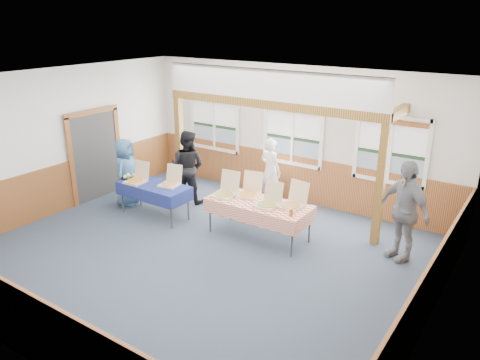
% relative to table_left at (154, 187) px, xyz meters
% --- Properties ---
extents(floor, '(8.00, 8.00, 0.00)m').
position_rel_table_left_xyz_m(floor, '(1.97, -0.81, -0.69)').
color(floor, '#2A3744').
rests_on(floor, ground).
extents(ceiling, '(8.00, 8.00, 0.00)m').
position_rel_table_left_xyz_m(ceiling, '(1.97, -0.81, 2.51)').
color(ceiling, white).
rests_on(ceiling, wall_back).
extents(wall_back, '(8.00, 0.00, 8.00)m').
position_rel_table_left_xyz_m(wall_back, '(1.97, 2.69, 0.91)').
color(wall_back, silver).
rests_on(wall_back, floor).
extents(wall_front, '(8.00, 0.00, 8.00)m').
position_rel_table_left_xyz_m(wall_front, '(1.97, -4.31, 0.91)').
color(wall_front, silver).
rests_on(wall_front, floor).
extents(wall_left, '(0.00, 8.00, 8.00)m').
position_rel_table_left_xyz_m(wall_left, '(-2.03, -0.81, 0.91)').
color(wall_left, silver).
rests_on(wall_left, floor).
extents(wall_right, '(0.00, 8.00, 8.00)m').
position_rel_table_left_xyz_m(wall_right, '(5.97, -0.81, 0.91)').
color(wall_right, silver).
rests_on(wall_right, floor).
extents(wainscot_back, '(7.98, 0.05, 1.10)m').
position_rel_table_left_xyz_m(wainscot_back, '(1.97, 2.66, -0.14)').
color(wainscot_back, brown).
rests_on(wainscot_back, floor).
extents(wainscot_front, '(7.98, 0.05, 1.10)m').
position_rel_table_left_xyz_m(wainscot_front, '(1.97, -4.29, -0.14)').
color(wainscot_front, brown).
rests_on(wainscot_front, floor).
extents(wainscot_left, '(0.05, 6.98, 1.10)m').
position_rel_table_left_xyz_m(wainscot_left, '(-2.00, -0.81, -0.14)').
color(wainscot_left, brown).
rests_on(wainscot_left, floor).
extents(wainscot_right, '(0.05, 6.98, 1.10)m').
position_rel_table_left_xyz_m(wainscot_right, '(5.95, -0.81, -0.14)').
color(wainscot_right, brown).
rests_on(wainscot_right, floor).
extents(cased_opening, '(0.06, 1.30, 2.10)m').
position_rel_table_left_xyz_m(cased_opening, '(-1.99, 0.09, 0.36)').
color(cased_opening, '#333333').
rests_on(cased_opening, wall_left).
extents(window_left, '(1.56, 0.10, 1.46)m').
position_rel_table_left_xyz_m(window_left, '(-0.33, 2.65, 0.99)').
color(window_left, white).
rests_on(window_left, wall_back).
extents(window_mid, '(1.56, 0.10, 1.46)m').
position_rel_table_left_xyz_m(window_mid, '(1.97, 2.65, 0.99)').
color(window_mid, white).
rests_on(window_mid, wall_back).
extents(window_right, '(1.56, 0.10, 1.46)m').
position_rel_table_left_xyz_m(window_right, '(4.27, 2.65, 0.99)').
color(window_right, white).
rests_on(window_right, wall_back).
extents(post_left, '(0.15, 0.15, 2.40)m').
position_rel_table_left_xyz_m(post_left, '(-0.53, 1.49, 0.51)').
color(post_left, '#613315').
rests_on(post_left, floor).
extents(post_right, '(0.15, 0.15, 2.40)m').
position_rel_table_left_xyz_m(post_right, '(4.47, 1.49, 0.51)').
color(post_right, '#613315').
rests_on(post_right, floor).
extents(cross_beam, '(5.15, 0.18, 0.18)m').
position_rel_table_left_xyz_m(cross_beam, '(1.97, 1.49, 1.80)').
color(cross_beam, '#613315').
rests_on(cross_beam, post_left).
extents(table_left, '(1.79, 1.26, 0.76)m').
position_rel_table_left_xyz_m(table_left, '(0.00, 0.00, 0.00)').
color(table_left, '#333333').
rests_on(table_left, floor).
extents(table_right, '(2.24, 1.43, 0.76)m').
position_rel_table_left_xyz_m(table_right, '(2.45, 0.42, 0.01)').
color(table_right, '#333333').
rests_on(table_right, floor).
extents(pizza_box_a, '(0.43, 0.51, 0.43)m').
position_rel_table_left_xyz_m(pizza_box_a, '(-0.40, -0.11, 0.13)').
color(pizza_box_a, '#D6B28F').
rests_on(pizza_box_a, table_left).
extents(pizza_box_b, '(0.46, 0.52, 0.42)m').
position_rel_table_left_xyz_m(pizza_box_b, '(0.34, 0.16, 0.13)').
color(pizza_box_b, '#D6B28F').
rests_on(pizza_box_b, table_left).
extents(pizza_box_c, '(0.48, 0.56, 0.47)m').
position_rel_table_left_xyz_m(pizza_box_c, '(1.69, 0.32, 0.13)').
color(pizza_box_c, '#D6B28F').
rests_on(pizza_box_c, table_right).
extents(pizza_box_d, '(0.50, 0.57, 0.45)m').
position_rel_table_left_xyz_m(pizza_box_d, '(2.09, 0.61, 0.13)').
color(pizza_box_d, '#D6B28F').
rests_on(pizza_box_d, table_right).
extents(pizza_box_e, '(0.43, 0.51, 0.45)m').
position_rel_table_left_xyz_m(pizza_box_e, '(2.70, 0.34, 0.13)').
color(pizza_box_e, '#D6B28F').
rests_on(pizza_box_e, table_right).
extents(pizza_box_f, '(0.50, 0.58, 0.47)m').
position_rel_table_left_xyz_m(pizza_box_f, '(3.10, 0.56, 0.13)').
color(pizza_box_f, '#D6B28F').
rests_on(pizza_box_f, table_right).
extents(veggie_tray, '(0.38, 0.38, 0.09)m').
position_rel_table_left_xyz_m(veggie_tray, '(-0.75, 0.00, 0.09)').
color(veggie_tray, black).
rests_on(veggie_tray, table_left).
extents(drink_glass, '(0.07, 0.07, 0.15)m').
position_rel_table_left_xyz_m(drink_glass, '(3.30, 0.17, 0.14)').
color(drink_glass, '#944D18').
rests_on(drink_glass, table_right).
extents(woman_white, '(0.65, 0.50, 1.59)m').
position_rel_table_left_xyz_m(woman_white, '(1.70, 2.11, 0.10)').
color(woman_white, silver).
rests_on(woman_white, floor).
extents(woman_black, '(0.97, 0.84, 1.74)m').
position_rel_table_left_xyz_m(woman_black, '(0.01, 1.12, 0.18)').
color(woman_black, black).
rests_on(woman_black, floor).
extents(man_blue, '(0.78, 0.92, 1.59)m').
position_rel_table_left_xyz_m(man_blue, '(-1.05, 0.17, 0.10)').
color(man_blue, '#3B6593').
rests_on(man_blue, floor).
extents(person_grey, '(1.18, 0.94, 1.88)m').
position_rel_table_left_xyz_m(person_grey, '(5.04, 1.17, 0.24)').
color(person_grey, gray).
rests_on(person_grey, floor).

